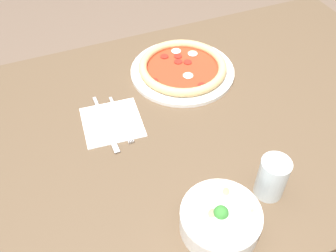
{
  "coord_description": "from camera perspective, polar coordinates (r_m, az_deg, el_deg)",
  "views": [
    {
      "loc": [
        0.4,
        0.65,
        1.46
      ],
      "look_at": [
        0.14,
        0.02,
        0.74
      ],
      "focal_mm": 40.0,
      "sensor_mm": 36.0,
      "label": 1
    }
  ],
  "objects": [
    {
      "name": "bowl",
      "position": [
        0.82,
        7.98,
        -13.78
      ],
      "size": [
        0.17,
        0.17,
        0.08
      ],
      "color": "white",
      "rests_on": "dining_table"
    },
    {
      "name": "napkin",
      "position": [
        1.04,
        -8.5,
        0.59
      ],
      "size": [
        0.17,
        0.17,
        0.0
      ],
      "color": "white",
      "rests_on": "dining_table"
    },
    {
      "name": "glass",
      "position": [
        0.87,
        15.58,
        -7.59
      ],
      "size": [
        0.07,
        0.07,
        0.11
      ],
      "color": "silver",
      "rests_on": "dining_table"
    },
    {
      "name": "knife",
      "position": [
        1.04,
        -9.72,
        0.78
      ],
      "size": [
        0.02,
        0.22,
        0.01
      ],
      "rotation": [
        0.0,
        0.0,
        1.58
      ],
      "color": "silver",
      "rests_on": "napkin"
    },
    {
      "name": "dining_table",
      "position": [
        1.12,
        6.18,
        -1.4
      ],
      "size": [
        1.39,
        0.91,
        0.72
      ],
      "color": "brown",
      "rests_on": "ground_plane"
    },
    {
      "name": "ground_plane",
      "position": [
        1.64,
        4.39,
        -16.36
      ],
      "size": [
        8.0,
        8.0,
        0.0
      ],
      "primitive_type": "plane",
      "color": "brown"
    },
    {
      "name": "fork",
      "position": [
        1.04,
        -7.32,
        1.17
      ],
      "size": [
        0.02,
        0.19,
        0.0
      ],
      "rotation": [
        0.0,
        0.0,
        1.58
      ],
      "color": "silver",
      "rests_on": "napkin"
    },
    {
      "name": "pizza",
      "position": [
        1.18,
        2.13,
        8.77
      ],
      "size": [
        0.32,
        0.32,
        0.04
      ],
      "color": "white",
      "rests_on": "dining_table"
    }
  ]
}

